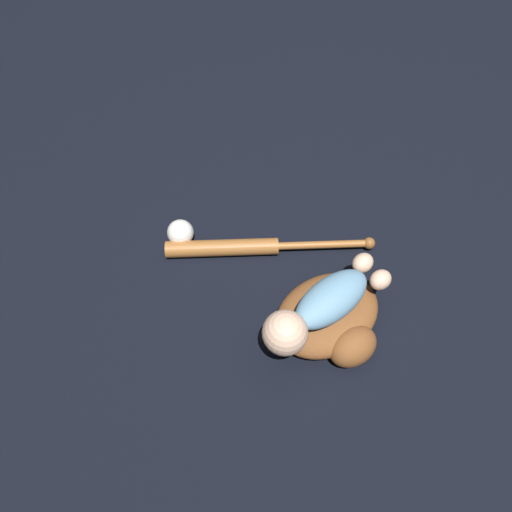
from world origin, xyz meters
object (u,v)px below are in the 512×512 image
(baseball_glove, at_px, (331,320))
(baseball_bat, at_px, (243,247))
(baby_figure, at_px, (319,308))
(baseball, at_px, (180,233))

(baseball_glove, relative_size, baseball_bat, 0.56)
(baby_figure, bearing_deg, baseball, -65.68)
(baseball_glove, xyz_separation_m, baseball_bat, (0.10, -0.32, -0.02))
(baby_figure, bearing_deg, baseball_glove, 168.47)
(baseball_glove, relative_size, baseball, 4.05)
(baseball_glove, bearing_deg, baseball_bat, -73.20)
(baseball_bat, bearing_deg, baseball_glove, 106.80)
(baby_figure, relative_size, baseball_bat, 0.69)
(baseball, bearing_deg, baseball_bat, 139.81)
(baseball_bat, height_order, baseball, baseball)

